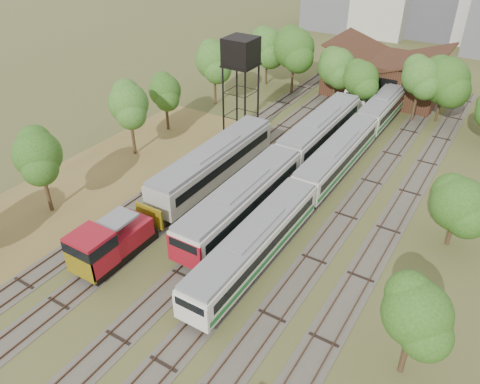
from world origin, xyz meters
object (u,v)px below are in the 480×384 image
Objects in this scene: railcar_red_set at (286,162)px; shunter_locomotive at (108,244)px; water_tower at (241,54)px; railcar_green_set at (337,157)px.

shunter_locomotive is at bearing -107.24° from railcar_red_set.
water_tower reaches higher than shunter_locomotive.
railcar_red_set reaches higher than shunter_locomotive.
shunter_locomotive is 0.67× the size of water_tower.
railcar_green_set is 4.28× the size of water_tower.
railcar_green_set is 6.43× the size of shunter_locomotive.
railcar_red_set is 4.27× the size of shunter_locomotive.
railcar_green_set is at bearing -8.37° from water_tower.
water_tower is (-3.37, 25.57, 8.35)m from shunter_locomotive.
shunter_locomotive is (-6.00, -19.33, -0.19)m from railcar_red_set.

